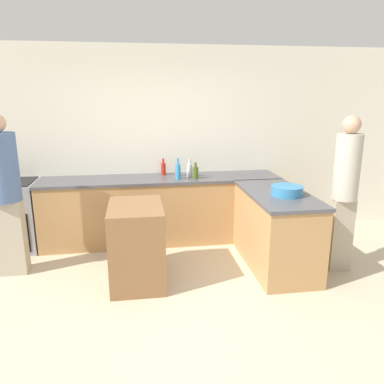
{
  "coord_description": "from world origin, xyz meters",
  "views": [
    {
      "loc": [
        -0.33,
        -3.25,
        2.05
      ],
      "look_at": [
        0.28,
        0.8,
        0.97
      ],
      "focal_mm": 35.0,
      "sensor_mm": 36.0,
      "label": 1
    }
  ],
  "objects_px": {
    "olive_oil_bottle": "(195,172)",
    "vinegar_bottle_clear": "(190,170)",
    "dish_soap_bottle": "(178,171)",
    "island_table": "(137,244)",
    "mixing_bowl": "(287,191)",
    "hot_sauce_bottle": "(163,168)",
    "water_bottle_blue": "(178,171)",
    "person_by_range": "(5,190)",
    "person_at_peninsula": "(345,188)",
    "range_oven": "(10,216)"
  },
  "relations": [
    {
      "from": "mixing_bowl",
      "to": "person_at_peninsula",
      "type": "bearing_deg",
      "value": -7.67
    },
    {
      "from": "island_table",
      "to": "mixing_bowl",
      "type": "height_order",
      "value": "mixing_bowl"
    },
    {
      "from": "island_table",
      "to": "person_by_range",
      "type": "relative_size",
      "value": 0.48
    },
    {
      "from": "dish_soap_bottle",
      "to": "person_by_range",
      "type": "xyz_separation_m",
      "value": [
        -2.01,
        -0.64,
        -0.03
      ]
    },
    {
      "from": "mixing_bowl",
      "to": "hot_sauce_bottle",
      "type": "relative_size",
      "value": 1.55
    },
    {
      "from": "olive_oil_bottle",
      "to": "vinegar_bottle_clear",
      "type": "bearing_deg",
      "value": 117.39
    },
    {
      "from": "water_bottle_blue",
      "to": "person_by_range",
      "type": "relative_size",
      "value": 0.1
    },
    {
      "from": "range_oven",
      "to": "mixing_bowl",
      "type": "xyz_separation_m",
      "value": [
        3.38,
        -1.14,
        0.51
      ]
    },
    {
      "from": "olive_oil_bottle",
      "to": "vinegar_bottle_clear",
      "type": "height_order",
      "value": "vinegar_bottle_clear"
    },
    {
      "from": "range_oven",
      "to": "mixing_bowl",
      "type": "bearing_deg",
      "value": -18.67
    },
    {
      "from": "dish_soap_bottle",
      "to": "mixing_bowl",
      "type": "bearing_deg",
      "value": -42.03
    },
    {
      "from": "mixing_bowl",
      "to": "person_at_peninsula",
      "type": "distance_m",
      "value": 0.66
    },
    {
      "from": "island_table",
      "to": "hot_sauce_bottle",
      "type": "distance_m",
      "value": 1.53
    },
    {
      "from": "mixing_bowl",
      "to": "hot_sauce_bottle",
      "type": "distance_m",
      "value": 1.86
    },
    {
      "from": "range_oven",
      "to": "vinegar_bottle_clear",
      "type": "relative_size",
      "value": 3.76
    },
    {
      "from": "mixing_bowl",
      "to": "water_bottle_blue",
      "type": "height_order",
      "value": "water_bottle_blue"
    },
    {
      "from": "dish_soap_bottle",
      "to": "person_by_range",
      "type": "height_order",
      "value": "person_by_range"
    },
    {
      "from": "vinegar_bottle_clear",
      "to": "person_by_range",
      "type": "xyz_separation_m",
      "value": [
        -2.19,
        -0.75,
        -0.02
      ]
    },
    {
      "from": "water_bottle_blue",
      "to": "hot_sauce_bottle",
      "type": "bearing_deg",
      "value": 144.01
    },
    {
      "from": "olive_oil_bottle",
      "to": "vinegar_bottle_clear",
      "type": "xyz_separation_m",
      "value": [
        -0.06,
        0.12,
        0.01
      ]
    },
    {
      "from": "olive_oil_bottle",
      "to": "water_bottle_blue",
      "type": "height_order",
      "value": "olive_oil_bottle"
    },
    {
      "from": "olive_oil_bottle",
      "to": "person_by_range",
      "type": "xyz_separation_m",
      "value": [
        -2.25,
        -0.63,
        -0.01
      ]
    },
    {
      "from": "dish_soap_bottle",
      "to": "vinegar_bottle_clear",
      "type": "height_order",
      "value": "dish_soap_bottle"
    },
    {
      "from": "olive_oil_bottle",
      "to": "person_at_peninsula",
      "type": "distance_m",
      "value": 1.9
    },
    {
      "from": "island_table",
      "to": "mixing_bowl",
      "type": "bearing_deg",
      "value": 1.02
    },
    {
      "from": "mixing_bowl",
      "to": "person_at_peninsula",
      "type": "xyz_separation_m",
      "value": [
        0.66,
        -0.09,
        0.03
      ]
    },
    {
      "from": "mixing_bowl",
      "to": "person_at_peninsula",
      "type": "relative_size",
      "value": 0.2
    },
    {
      "from": "person_at_peninsula",
      "to": "person_by_range",
      "type": "bearing_deg",
      "value": 172.92
    },
    {
      "from": "island_table",
      "to": "olive_oil_bottle",
      "type": "bearing_deg",
      "value": 51.78
    },
    {
      "from": "dish_soap_bottle",
      "to": "vinegar_bottle_clear",
      "type": "relative_size",
      "value": 1.14
    },
    {
      "from": "range_oven",
      "to": "person_at_peninsula",
      "type": "height_order",
      "value": "person_at_peninsula"
    },
    {
      "from": "mixing_bowl",
      "to": "olive_oil_bottle",
      "type": "bearing_deg",
      "value": 131.39
    },
    {
      "from": "olive_oil_bottle",
      "to": "hot_sauce_bottle",
      "type": "xyz_separation_m",
      "value": [
        -0.41,
        0.32,
        0.0
      ]
    },
    {
      "from": "hot_sauce_bottle",
      "to": "island_table",
      "type": "bearing_deg",
      "value": -106.7
    },
    {
      "from": "olive_oil_bottle",
      "to": "person_at_peninsula",
      "type": "xyz_separation_m",
      "value": [
        1.55,
        -1.1,
        -0.0
      ]
    },
    {
      "from": "person_at_peninsula",
      "to": "mixing_bowl",
      "type": "bearing_deg",
      "value": 172.33
    },
    {
      "from": "water_bottle_blue",
      "to": "hot_sauce_bottle",
      "type": "relative_size",
      "value": 0.79
    },
    {
      "from": "mixing_bowl",
      "to": "olive_oil_bottle",
      "type": "distance_m",
      "value": 1.35
    },
    {
      "from": "hot_sauce_bottle",
      "to": "vinegar_bottle_clear",
      "type": "relative_size",
      "value": 0.94
    },
    {
      "from": "dish_soap_bottle",
      "to": "person_by_range",
      "type": "bearing_deg",
      "value": -162.46
    },
    {
      "from": "mixing_bowl",
      "to": "person_by_range",
      "type": "relative_size",
      "value": 0.2
    },
    {
      "from": "olive_oil_bottle",
      "to": "person_at_peninsula",
      "type": "bearing_deg",
      "value": -35.37
    },
    {
      "from": "island_table",
      "to": "vinegar_bottle_clear",
      "type": "height_order",
      "value": "vinegar_bottle_clear"
    },
    {
      "from": "mixing_bowl",
      "to": "dish_soap_bottle",
      "type": "relative_size",
      "value": 1.27
    },
    {
      "from": "mixing_bowl",
      "to": "person_by_range",
      "type": "height_order",
      "value": "person_by_range"
    },
    {
      "from": "water_bottle_blue",
      "to": "person_by_range",
      "type": "distance_m",
      "value": 2.18
    },
    {
      "from": "vinegar_bottle_clear",
      "to": "island_table",
      "type": "bearing_deg",
      "value": -123.03
    },
    {
      "from": "water_bottle_blue",
      "to": "vinegar_bottle_clear",
      "type": "height_order",
      "value": "vinegar_bottle_clear"
    },
    {
      "from": "water_bottle_blue",
      "to": "island_table",
      "type": "bearing_deg",
      "value": -116.28
    },
    {
      "from": "range_oven",
      "to": "island_table",
      "type": "distance_m",
      "value": 2.04
    }
  ]
}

